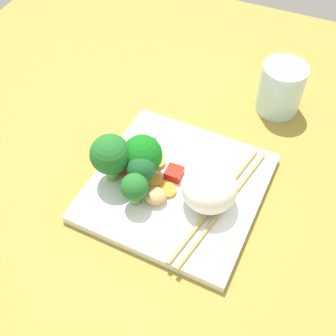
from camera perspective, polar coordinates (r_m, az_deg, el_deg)
name	(u,v)px	position (r cm, az deg, el deg)	size (l,w,h in cm)	color
ground_plane	(177,194)	(66.29, 1.14, -3.44)	(110.00, 110.00, 2.00)	olive
square_plate	(177,187)	(64.89, 1.16, -2.55)	(24.27, 24.27, 1.46)	white
rice_mound	(209,188)	(60.12, 5.41, -2.60)	(7.88, 7.82, 6.54)	white
broccoli_floret_0	(110,155)	(61.82, -7.54, 1.66)	(5.87, 5.87, 8.14)	#5C9E41
broccoli_floret_1	(141,169)	(61.25, -3.54, -0.14)	(4.15, 4.15, 6.11)	#80B84D
broccoli_floret_2	(143,153)	(62.80, -3.23, 1.94)	(5.90, 5.90, 7.32)	#609C4C
broccoli_floret_3	(134,187)	(59.72, -4.42, -2.56)	(3.90, 3.90, 5.74)	#72AA48
carrot_slice_0	(127,154)	(68.05, -5.35, 1.83)	(2.45, 2.45, 0.43)	orange
carrot_slice_1	(156,162)	(66.60, -1.52, 0.79)	(2.76, 2.76, 0.63)	orange
carrot_slice_2	(168,190)	(63.29, -0.05, -2.93)	(2.63, 2.63, 0.59)	orange
carrot_slice_3	(155,181)	(64.50, -1.73, -1.65)	(2.42, 2.42, 0.42)	orange
pepper_chunk_0	(128,167)	(65.84, -5.27, 0.13)	(3.20, 3.37, 1.21)	red
pepper_chunk_1	(174,173)	(64.70, 0.81, -0.68)	(2.44, 2.43, 1.43)	red
pepper_chunk_2	(151,145)	(68.45, -2.29, 2.96)	(2.05, 1.99, 1.23)	red
chicken_piece_0	(155,196)	(61.76, -1.66, -3.68)	(3.22, 2.91, 2.15)	tan
chicken_piece_2	(139,154)	(66.84, -3.76, 1.79)	(3.05, 2.18, 1.95)	tan
chopstick_pair	(220,204)	(62.29, 6.85, -4.75)	(7.01, 23.56, 0.62)	tan
drinking_glass	(281,88)	(77.00, 14.56, 10.07)	(7.49, 7.49, 8.80)	silver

